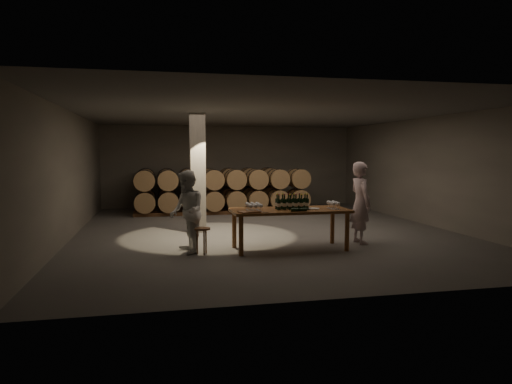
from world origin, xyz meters
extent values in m
plane|color=#575552|center=(0.00, 0.00, 0.00)|extent=(12.00, 12.00, 0.00)
plane|color=#605E59|center=(0.00, 0.00, 3.20)|extent=(12.00, 12.00, 0.00)
plane|color=#645E55|center=(0.00, 6.00, 1.60)|extent=(10.00, 0.00, 10.00)
plane|color=#645E55|center=(0.00, -6.00, 1.60)|extent=(10.00, 0.00, 10.00)
plane|color=#645E55|center=(-5.00, 0.00, 1.60)|extent=(0.00, 12.00, 12.00)
plane|color=#645E55|center=(5.00, 0.00, 1.60)|extent=(0.00, 12.00, 12.00)
cube|color=slate|center=(-1.80, 0.20, 1.60)|extent=(0.40, 0.40, 3.20)
cylinder|color=brown|center=(-1.18, -2.93, 0.42)|extent=(0.10, 0.10, 0.84)
cylinder|color=brown|center=(1.18, -2.93, 0.42)|extent=(0.10, 0.10, 0.84)
cylinder|color=brown|center=(-1.18, -2.07, 0.42)|extent=(0.10, 0.10, 0.84)
cylinder|color=brown|center=(1.18, -2.07, 0.42)|extent=(0.10, 0.10, 0.84)
cube|color=brown|center=(0.00, -2.50, 0.87)|extent=(2.60, 1.10, 0.06)
cube|color=brown|center=(-0.96, 4.90, 0.06)|extent=(5.48, 0.10, 0.12)
cube|color=brown|center=(-0.96, 5.50, 0.06)|extent=(5.48, 0.10, 0.12)
cylinder|color=#9B7A46|center=(-3.30, 5.20, 0.47)|extent=(0.70, 0.95, 0.70)
cylinder|color=black|center=(-3.30, 4.94, 0.47)|extent=(0.73, 0.04, 0.73)
cylinder|color=black|center=(-3.30, 5.46, 0.47)|extent=(0.73, 0.04, 0.73)
cylinder|color=#9B7A46|center=(-2.52, 5.20, 0.47)|extent=(0.70, 0.95, 0.70)
cylinder|color=black|center=(-2.52, 4.94, 0.47)|extent=(0.73, 0.04, 0.73)
cylinder|color=black|center=(-2.52, 5.46, 0.47)|extent=(0.73, 0.04, 0.73)
cylinder|color=#9B7A46|center=(-1.74, 5.20, 0.47)|extent=(0.70, 0.95, 0.70)
cylinder|color=black|center=(-1.74, 4.94, 0.47)|extent=(0.73, 0.04, 0.73)
cylinder|color=black|center=(-1.74, 5.46, 0.47)|extent=(0.73, 0.04, 0.73)
cylinder|color=#9B7A46|center=(-0.96, 5.20, 0.47)|extent=(0.70, 0.95, 0.70)
cylinder|color=black|center=(-0.96, 4.94, 0.47)|extent=(0.73, 0.04, 0.73)
cylinder|color=black|center=(-0.96, 5.46, 0.47)|extent=(0.73, 0.04, 0.73)
cylinder|color=#9B7A46|center=(-0.18, 5.20, 0.47)|extent=(0.70, 0.95, 0.70)
cylinder|color=black|center=(-0.18, 4.94, 0.47)|extent=(0.73, 0.04, 0.73)
cylinder|color=black|center=(-0.18, 5.46, 0.47)|extent=(0.73, 0.04, 0.73)
cylinder|color=#9B7A46|center=(0.60, 5.20, 0.47)|extent=(0.70, 0.95, 0.70)
cylinder|color=black|center=(0.60, 4.94, 0.47)|extent=(0.73, 0.04, 0.73)
cylinder|color=black|center=(0.60, 5.46, 0.47)|extent=(0.73, 0.04, 0.73)
cylinder|color=#9B7A46|center=(1.38, 5.20, 0.47)|extent=(0.70, 0.95, 0.70)
cylinder|color=black|center=(1.38, 4.94, 0.47)|extent=(0.73, 0.04, 0.73)
cylinder|color=black|center=(1.38, 5.46, 0.47)|extent=(0.73, 0.04, 0.73)
cylinder|color=#9B7A46|center=(-3.30, 5.20, 1.21)|extent=(0.70, 0.95, 0.70)
cylinder|color=black|center=(-3.30, 4.94, 1.21)|extent=(0.73, 0.04, 0.73)
cylinder|color=black|center=(-3.30, 5.46, 1.21)|extent=(0.73, 0.04, 0.73)
cylinder|color=#9B7A46|center=(-2.52, 5.20, 1.21)|extent=(0.70, 0.95, 0.70)
cylinder|color=black|center=(-2.52, 4.94, 1.21)|extent=(0.73, 0.04, 0.73)
cylinder|color=black|center=(-2.52, 5.46, 1.21)|extent=(0.73, 0.04, 0.73)
cylinder|color=#9B7A46|center=(-1.74, 5.20, 1.21)|extent=(0.70, 0.95, 0.70)
cylinder|color=black|center=(-1.74, 4.94, 1.21)|extent=(0.73, 0.04, 0.73)
cylinder|color=black|center=(-1.74, 5.46, 1.21)|extent=(0.73, 0.04, 0.73)
cylinder|color=#9B7A46|center=(-0.96, 5.20, 1.21)|extent=(0.70, 0.95, 0.70)
cylinder|color=black|center=(-0.96, 4.94, 1.21)|extent=(0.73, 0.04, 0.73)
cylinder|color=black|center=(-0.96, 5.46, 1.21)|extent=(0.73, 0.04, 0.73)
cylinder|color=#9B7A46|center=(-0.18, 5.20, 1.21)|extent=(0.70, 0.95, 0.70)
cylinder|color=black|center=(-0.18, 4.94, 1.21)|extent=(0.73, 0.04, 0.73)
cylinder|color=black|center=(-0.18, 5.46, 1.21)|extent=(0.73, 0.04, 0.73)
cylinder|color=#9B7A46|center=(0.60, 5.20, 1.21)|extent=(0.70, 0.95, 0.70)
cylinder|color=black|center=(0.60, 4.94, 1.21)|extent=(0.73, 0.04, 0.73)
cylinder|color=black|center=(0.60, 5.46, 1.21)|extent=(0.73, 0.04, 0.73)
cylinder|color=#9B7A46|center=(1.38, 5.20, 1.21)|extent=(0.70, 0.95, 0.70)
cylinder|color=black|center=(1.38, 4.94, 1.21)|extent=(0.73, 0.04, 0.73)
cylinder|color=black|center=(1.38, 5.46, 1.21)|extent=(0.73, 0.04, 0.73)
cube|color=brown|center=(-0.57, 3.50, 0.06)|extent=(6.26, 0.10, 0.12)
cube|color=brown|center=(-0.57, 4.10, 0.06)|extent=(6.26, 0.10, 0.12)
cylinder|color=#9B7A46|center=(-3.30, 3.80, 0.47)|extent=(0.70, 0.95, 0.70)
cylinder|color=black|center=(-3.30, 3.54, 0.47)|extent=(0.73, 0.04, 0.73)
cylinder|color=black|center=(-3.30, 4.06, 0.47)|extent=(0.73, 0.04, 0.73)
cylinder|color=#9B7A46|center=(-2.52, 3.80, 0.47)|extent=(0.70, 0.95, 0.70)
cylinder|color=black|center=(-2.52, 3.54, 0.47)|extent=(0.73, 0.04, 0.73)
cylinder|color=black|center=(-2.52, 4.06, 0.47)|extent=(0.73, 0.04, 0.73)
cylinder|color=#9B7A46|center=(-1.74, 3.80, 0.47)|extent=(0.70, 0.95, 0.70)
cylinder|color=black|center=(-1.74, 3.54, 0.47)|extent=(0.73, 0.04, 0.73)
cylinder|color=black|center=(-1.74, 4.06, 0.47)|extent=(0.73, 0.04, 0.73)
cylinder|color=#9B7A46|center=(-0.96, 3.80, 0.47)|extent=(0.70, 0.95, 0.70)
cylinder|color=black|center=(-0.96, 3.54, 0.47)|extent=(0.73, 0.04, 0.73)
cylinder|color=black|center=(-0.96, 4.06, 0.47)|extent=(0.73, 0.04, 0.73)
cylinder|color=#9B7A46|center=(-0.18, 3.80, 0.47)|extent=(0.70, 0.95, 0.70)
cylinder|color=black|center=(-0.18, 3.54, 0.47)|extent=(0.73, 0.04, 0.73)
cylinder|color=black|center=(-0.18, 4.06, 0.47)|extent=(0.73, 0.04, 0.73)
cylinder|color=#9B7A46|center=(0.60, 3.80, 0.47)|extent=(0.70, 0.95, 0.70)
cylinder|color=black|center=(0.60, 3.54, 0.47)|extent=(0.73, 0.04, 0.73)
cylinder|color=black|center=(0.60, 4.06, 0.47)|extent=(0.73, 0.04, 0.73)
cylinder|color=#9B7A46|center=(1.38, 3.80, 0.47)|extent=(0.70, 0.95, 0.70)
cylinder|color=black|center=(1.38, 3.54, 0.47)|extent=(0.73, 0.04, 0.73)
cylinder|color=black|center=(1.38, 4.06, 0.47)|extent=(0.73, 0.04, 0.73)
cylinder|color=#9B7A46|center=(2.16, 3.80, 0.47)|extent=(0.70, 0.95, 0.70)
cylinder|color=black|center=(2.16, 3.54, 0.47)|extent=(0.73, 0.04, 0.73)
cylinder|color=black|center=(2.16, 4.06, 0.47)|extent=(0.73, 0.04, 0.73)
cylinder|color=#9B7A46|center=(-3.30, 3.80, 1.21)|extent=(0.70, 0.95, 0.70)
cylinder|color=black|center=(-3.30, 3.54, 1.21)|extent=(0.73, 0.04, 0.73)
cylinder|color=black|center=(-3.30, 4.06, 1.21)|extent=(0.73, 0.04, 0.73)
cylinder|color=#9B7A46|center=(-2.52, 3.80, 1.21)|extent=(0.70, 0.95, 0.70)
cylinder|color=black|center=(-2.52, 3.54, 1.21)|extent=(0.73, 0.04, 0.73)
cylinder|color=black|center=(-2.52, 4.06, 1.21)|extent=(0.73, 0.04, 0.73)
cylinder|color=#9B7A46|center=(-1.74, 3.80, 1.21)|extent=(0.70, 0.95, 0.70)
cylinder|color=black|center=(-1.74, 3.54, 1.21)|extent=(0.73, 0.04, 0.73)
cylinder|color=black|center=(-1.74, 4.06, 1.21)|extent=(0.73, 0.04, 0.73)
cylinder|color=#9B7A46|center=(-0.96, 3.80, 1.21)|extent=(0.70, 0.95, 0.70)
cylinder|color=black|center=(-0.96, 3.54, 1.21)|extent=(0.73, 0.04, 0.73)
cylinder|color=black|center=(-0.96, 4.06, 1.21)|extent=(0.73, 0.04, 0.73)
cylinder|color=#9B7A46|center=(-0.18, 3.80, 1.21)|extent=(0.70, 0.95, 0.70)
cylinder|color=black|center=(-0.18, 3.54, 1.21)|extent=(0.73, 0.04, 0.73)
cylinder|color=black|center=(-0.18, 4.06, 1.21)|extent=(0.73, 0.04, 0.73)
cylinder|color=#9B7A46|center=(0.60, 3.80, 1.21)|extent=(0.70, 0.95, 0.70)
cylinder|color=black|center=(0.60, 3.54, 1.21)|extent=(0.73, 0.04, 0.73)
cylinder|color=black|center=(0.60, 4.06, 1.21)|extent=(0.73, 0.04, 0.73)
cylinder|color=#9B7A46|center=(1.38, 3.80, 1.21)|extent=(0.70, 0.95, 0.70)
cylinder|color=black|center=(1.38, 3.54, 1.21)|extent=(0.73, 0.04, 0.73)
cylinder|color=black|center=(1.38, 4.06, 1.21)|extent=(0.73, 0.04, 0.73)
cylinder|color=#9B7A46|center=(2.16, 3.80, 1.21)|extent=(0.70, 0.95, 0.70)
cylinder|color=black|center=(2.16, 3.54, 1.21)|extent=(0.73, 0.04, 0.73)
cylinder|color=black|center=(2.16, 4.06, 1.21)|extent=(0.73, 0.04, 0.73)
cylinder|color=black|center=(-0.27, -2.57, 1.02)|extent=(0.08, 0.08, 0.23)
cylinder|color=silver|center=(-0.27, -2.57, 1.01)|extent=(0.09, 0.09, 0.07)
cylinder|color=black|center=(-0.27, -2.57, 1.18)|extent=(0.03, 0.03, 0.10)
cylinder|color=yellow|center=(-0.27, -2.57, 1.23)|extent=(0.04, 0.04, 0.03)
cylinder|color=black|center=(-0.27, -2.42, 1.02)|extent=(0.08, 0.08, 0.23)
cylinder|color=silver|center=(-0.27, -2.42, 1.01)|extent=(0.09, 0.09, 0.07)
cylinder|color=black|center=(-0.27, -2.42, 1.18)|extent=(0.03, 0.03, 0.10)
cylinder|color=maroon|center=(-0.27, -2.42, 1.23)|extent=(0.04, 0.04, 0.03)
cylinder|color=black|center=(-0.14, -2.57, 1.02)|extent=(0.08, 0.08, 0.23)
cylinder|color=silver|center=(-0.14, -2.57, 1.01)|extent=(0.09, 0.09, 0.07)
cylinder|color=black|center=(-0.14, -2.57, 1.18)|extent=(0.03, 0.03, 0.10)
cylinder|color=maroon|center=(-0.14, -2.57, 1.23)|extent=(0.04, 0.04, 0.03)
cylinder|color=black|center=(-0.14, -2.42, 1.02)|extent=(0.08, 0.08, 0.23)
cylinder|color=silver|center=(-0.14, -2.42, 1.01)|extent=(0.09, 0.09, 0.07)
cylinder|color=black|center=(-0.14, -2.42, 1.18)|extent=(0.03, 0.03, 0.10)
cylinder|color=yellow|center=(-0.14, -2.42, 1.23)|extent=(0.04, 0.04, 0.03)
cylinder|color=black|center=(-0.01, -2.57, 1.02)|extent=(0.08, 0.08, 0.23)
cylinder|color=silver|center=(-0.01, -2.57, 1.01)|extent=(0.09, 0.09, 0.07)
cylinder|color=black|center=(-0.01, -2.57, 1.18)|extent=(0.03, 0.03, 0.10)
cylinder|color=yellow|center=(-0.01, -2.57, 1.23)|extent=(0.04, 0.04, 0.03)
cylinder|color=black|center=(-0.01, -2.42, 1.02)|extent=(0.08, 0.08, 0.23)
cylinder|color=silver|center=(-0.01, -2.42, 1.01)|extent=(0.09, 0.09, 0.07)
cylinder|color=black|center=(-0.01, -2.42, 1.18)|extent=(0.03, 0.03, 0.10)
cylinder|color=maroon|center=(-0.01, -2.42, 1.23)|extent=(0.04, 0.04, 0.03)
cylinder|color=black|center=(0.12, -2.57, 1.02)|extent=(0.08, 0.08, 0.23)
cylinder|color=silver|center=(0.12, -2.57, 1.01)|extent=(0.09, 0.09, 0.07)
cylinder|color=black|center=(0.12, -2.57, 1.18)|extent=(0.03, 0.03, 0.10)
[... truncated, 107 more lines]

